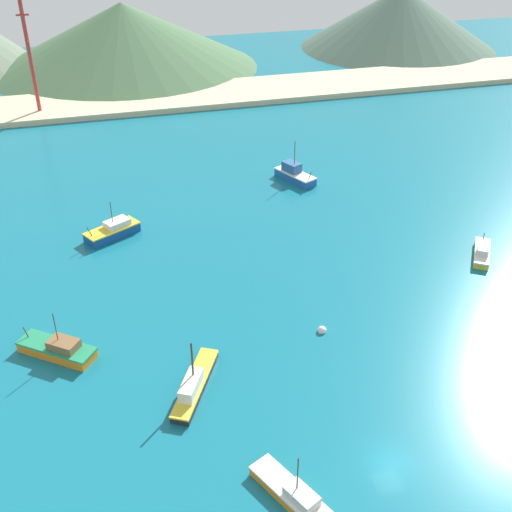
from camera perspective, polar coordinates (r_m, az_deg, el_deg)
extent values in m
cube|color=#146B7F|center=(81.72, 2.85, -2.59)|extent=(260.00, 280.00, 0.50)
cube|color=gold|center=(92.13, 19.67, 0.18)|extent=(5.63, 7.03, 0.79)
cube|color=white|center=(91.89, 19.72, 0.44)|extent=(5.74, 7.17, 0.20)
cube|color=beige|center=(90.83, 19.77, 0.47)|extent=(2.44, 2.64, 0.94)
cylinder|color=#4C3823|center=(94.51, 19.83, 1.63)|extent=(0.37, 0.47, 1.08)
cube|color=#14478C|center=(93.69, -12.82, 2.05)|extent=(8.29, 6.30, 1.27)
cube|color=gold|center=(93.34, -12.87, 2.44)|extent=(8.45, 6.43, 0.20)
cube|color=silver|center=(93.52, -12.41, 2.93)|extent=(4.11, 3.59, 0.85)
cylinder|color=#4C3823|center=(91.50, -14.77, 2.11)|extent=(0.69, 0.45, 1.71)
cylinder|color=#4C3823|center=(92.29, -12.91, 3.88)|extent=(0.11, 0.11, 3.19)
cube|color=orange|center=(73.30, -17.48, -8.12)|extent=(8.56, 7.50, 1.07)
cube|color=#238C5B|center=(72.91, -17.56, -7.73)|extent=(8.73, 7.65, 0.20)
cube|color=brown|center=(71.96, -16.95, -7.61)|extent=(3.82, 3.61, 0.95)
cylinder|color=#4C3823|center=(74.76, -20.01, -6.51)|extent=(0.57, 0.48, 1.46)
cylinder|color=#4C3823|center=(70.99, -17.64, -6.08)|extent=(0.11, 0.11, 3.48)
cube|color=#232328|center=(66.41, -5.47, -11.54)|extent=(6.62, 10.04, 0.73)
cube|color=gold|center=(66.09, -5.49, -11.25)|extent=(6.75, 10.24, 0.20)
cube|color=silver|center=(64.67, -5.88, -11.50)|extent=(3.23, 4.31, 1.35)
cylinder|color=#4C3823|center=(63.44, -5.78, -9.22)|extent=(0.20, 0.20, 4.08)
cube|color=#1E5BA8|center=(108.75, 3.56, 7.10)|extent=(5.63, 8.15, 1.24)
cube|color=white|center=(108.46, 3.57, 7.45)|extent=(5.74, 8.31, 0.20)
cube|color=#28568C|center=(108.74, 3.24, 8.03)|extent=(3.10, 3.64, 1.55)
cylinder|color=#4C3823|center=(105.88, 4.88, 7.22)|extent=(0.40, 0.69, 1.67)
cylinder|color=#4C3823|center=(107.25, 3.51, 9.28)|extent=(0.12, 0.12, 3.99)
cube|color=orange|center=(57.20, 3.30, -20.76)|extent=(5.71, 8.72, 0.76)
cube|color=white|center=(56.83, 3.31, -20.46)|extent=(5.83, 8.90, 0.20)
cube|color=beige|center=(55.94, 4.14, -20.75)|extent=(2.80, 3.39, 0.90)
cylinder|color=#4C3823|center=(54.43, 3.78, -18.94)|extent=(0.11, 0.11, 3.60)
sphere|color=silver|center=(73.69, 5.96, -6.67)|extent=(1.04, 1.04, 1.04)
cube|color=beige|center=(151.16, -6.67, 14.08)|extent=(247.00, 18.62, 1.20)
cone|color=#476B47|center=(177.48, -11.83, 18.84)|extent=(69.64, 69.64, 16.53)
cone|color=#4C6656|center=(199.90, 12.84, 20.22)|extent=(56.68, 56.68, 17.17)
cylinder|color=#B7332D|center=(143.55, -19.70, 16.58)|extent=(0.82, 0.82, 25.25)
cylinder|color=#B7332D|center=(141.91, -20.31, 19.71)|extent=(2.53, 0.41, 0.41)
cylinder|color=#B7332D|center=(142.88, -19.93, 17.75)|extent=(0.41, 2.02, 0.41)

